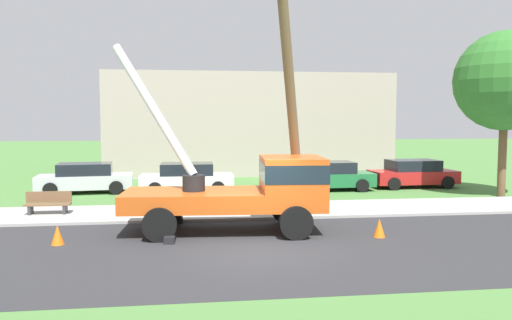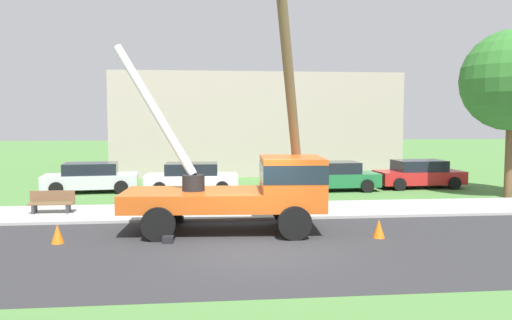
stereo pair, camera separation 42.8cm
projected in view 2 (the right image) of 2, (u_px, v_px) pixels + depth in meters
name	position (u px, v px, depth m)	size (l,w,h in m)	color
ground_plane	(232.00, 189.00, 25.81)	(120.00, 120.00, 0.00)	#477538
road_asphalt	(259.00, 249.00, 13.91)	(80.00, 7.78, 0.01)	#2B2B2D
sidewalk_strip	(242.00, 211.00, 19.44)	(80.00, 3.37, 0.10)	#9E9E99
utility_truck	(250.00, 187.00, 16.03)	(6.75, 3.21, 5.98)	#C65119
leaning_utility_pole	(290.00, 93.00, 16.31)	(1.86, 3.56, 8.53)	brown
traffic_cone_ahead	(379.00, 229.00, 15.20)	(0.36, 0.36, 0.56)	orange
traffic_cone_behind	(58.00, 234.00, 14.52)	(0.36, 0.36, 0.56)	orange
parked_sedan_silver	(91.00, 178.00, 24.66)	(4.56, 2.30, 1.42)	#B7B7BF
parked_sedan_white	(192.00, 178.00, 24.60)	(4.43, 2.07, 1.42)	silver
parked_sedan_green	(333.00, 176.00, 25.26)	(4.44, 2.08, 1.42)	#1E6638
parked_sedan_red	(419.00, 174.00, 26.26)	(4.47, 2.14, 1.42)	#B21E1E
park_bench	(52.00, 203.00, 18.73)	(1.60, 0.45, 0.90)	brown
roadside_tree_near	(512.00, 81.00, 22.61)	(4.48, 4.48, 7.48)	brown
lowrise_building_backdrop	(255.00, 124.00, 33.85)	(18.00, 6.00, 6.40)	#A5998C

